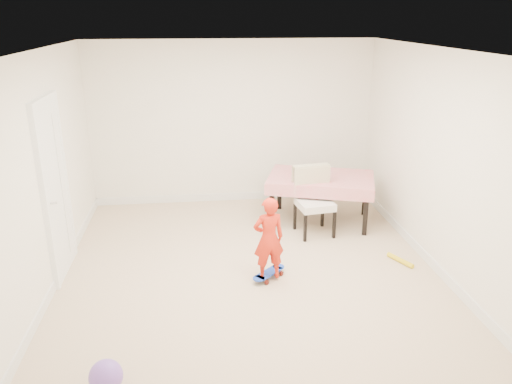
{
  "coord_description": "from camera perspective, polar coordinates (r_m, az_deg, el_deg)",
  "views": [
    {
      "loc": [
        -0.57,
        -5.35,
        2.96
      ],
      "look_at": [
        0.1,
        0.2,
        0.95
      ],
      "focal_mm": 35.0,
      "sensor_mm": 36.0,
      "label": 1
    }
  ],
  "objects": [
    {
      "name": "ground",
      "position": [
        6.14,
        -0.71,
        -9.04
      ],
      "size": [
        5.0,
        5.0,
        0.0
      ],
      "primitive_type": "plane",
      "color": "#C9AD8B",
      "rests_on": "ground"
    },
    {
      "name": "ceiling",
      "position": [
        5.4,
        -0.83,
        15.73
      ],
      "size": [
        4.5,
        5.0,
        0.04
      ],
      "primitive_type": "cube",
      "color": "white",
      "rests_on": "wall_back"
    },
    {
      "name": "wall_back",
      "position": [
        8.03,
        -2.67,
        7.81
      ],
      "size": [
        4.5,
        0.04,
        2.6
      ],
      "primitive_type": "cube",
      "color": "white",
      "rests_on": "ground"
    },
    {
      "name": "wall_front",
      "position": [
        3.37,
        3.8,
        -9.82
      ],
      "size": [
        4.5,
        0.04,
        2.6
      ],
      "primitive_type": "cube",
      "color": "white",
      "rests_on": "ground"
    },
    {
      "name": "wall_left",
      "position": [
        5.85,
        -23.07,
        1.65
      ],
      "size": [
        0.04,
        5.0,
        2.6
      ],
      "primitive_type": "cube",
      "color": "white",
      "rests_on": "ground"
    },
    {
      "name": "wall_right",
      "position": [
        6.26,
        20.0,
        3.19
      ],
      "size": [
        0.04,
        5.0,
        2.6
      ],
      "primitive_type": "cube",
      "color": "white",
      "rests_on": "ground"
    },
    {
      "name": "door",
      "position": [
        6.2,
        -21.95,
        0.1
      ],
      "size": [
        0.11,
        0.94,
        2.11
      ],
      "primitive_type": "cube",
      "color": "white",
      "rests_on": "ground"
    },
    {
      "name": "baseboard_back",
      "position": [
        8.38,
        -2.54,
        -0.5
      ],
      "size": [
        4.5,
        0.02,
        0.12
      ],
      "primitive_type": "cube",
      "color": "white",
      "rests_on": "ground"
    },
    {
      "name": "baseboard_left",
      "position": [
        6.31,
        -21.64,
        -9.1
      ],
      "size": [
        0.02,
        5.0,
        0.12
      ],
      "primitive_type": "cube",
      "color": "white",
      "rests_on": "ground"
    },
    {
      "name": "baseboard_right",
      "position": [
        6.7,
        18.84,
        -7.01
      ],
      "size": [
        0.02,
        5.0,
        0.12
      ],
      "primitive_type": "cube",
      "color": "white",
      "rests_on": "ground"
    },
    {
      "name": "dining_table",
      "position": [
        7.49,
        7.33,
        -0.78
      ],
      "size": [
        1.73,
        1.37,
        0.71
      ],
      "primitive_type": null,
      "rotation": [
        0.0,
        0.0,
        -0.31
      ],
      "color": "red",
      "rests_on": "ground"
    },
    {
      "name": "dining_chair",
      "position": [
        6.99,
        6.75,
        -1.13
      ],
      "size": [
        0.61,
        0.67,
        0.96
      ],
      "primitive_type": null,
      "rotation": [
        0.0,
        0.0,
        0.14
      ],
      "color": "silver",
      "rests_on": "ground"
    },
    {
      "name": "skateboard",
      "position": [
        5.99,
        1.48,
        -9.44
      ],
      "size": [
        0.5,
        0.48,
        0.08
      ],
      "primitive_type": null,
      "rotation": [
        0.0,
        0.0,
        0.74
      ],
      "color": "blue",
      "rests_on": "ground"
    },
    {
      "name": "child",
      "position": [
        5.74,
        1.45,
        -5.66
      ],
      "size": [
        0.39,
        0.29,
        1.0
      ],
      "primitive_type": "imported",
      "rotation": [
        0.0,
        0.0,
        3.28
      ],
      "color": "red",
      "rests_on": "ground"
    },
    {
      "name": "balloon",
      "position": [
        4.55,
        -16.78,
        -19.53
      ],
      "size": [
        0.28,
        0.28,
        0.28
      ],
      "primitive_type": "sphere",
      "color": "#7F55CC",
      "rests_on": "ground"
    },
    {
      "name": "foam_toy",
      "position": [
        6.59,
        16.16,
        -7.5
      ],
      "size": [
        0.23,
        0.39,
        0.06
      ],
      "primitive_type": "cylinder",
      "rotation": [
        1.57,
        0.0,
        0.46
      ],
      "color": "yellow",
      "rests_on": "ground"
    }
  ]
}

